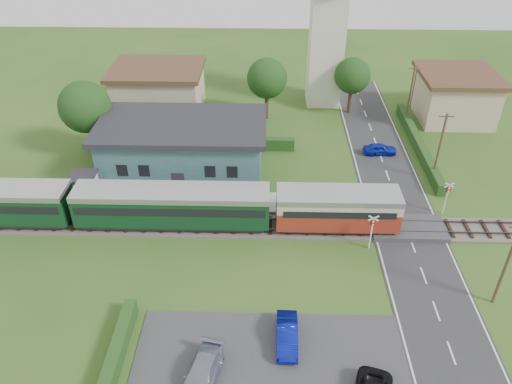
{
  "coord_description": "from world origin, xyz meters",
  "views": [
    {
      "loc": [
        -1.86,
        -31.14,
        26.23
      ],
      "look_at": [
        -2.76,
        4.0,
        2.3
      ],
      "focal_mm": 35.0,
      "sensor_mm": 36.0,
      "label": 1
    }
  ],
  "objects_px": {
    "house_west": "(159,89)",
    "crossing_signal_near": "(372,227)",
    "equipment_hut": "(85,187)",
    "car_on_road": "(380,149)",
    "house_east": "(455,95)",
    "car_park_silver": "(201,375)",
    "crossing_signal_far": "(447,194)",
    "church_tower": "(328,20)",
    "train": "(134,205)",
    "pedestrian_near": "(233,192)",
    "station_building": "(183,147)",
    "pedestrian_far": "(124,189)",
    "car_park_blue": "(287,335)"
  },
  "relations": [
    {
      "from": "car_park_silver",
      "to": "crossing_signal_far",
      "type": "bearing_deg",
      "value": 54.41
    },
    {
      "from": "station_building",
      "to": "pedestrian_far",
      "type": "bearing_deg",
      "value": -130.81
    },
    {
      "from": "train",
      "to": "pedestrian_far",
      "type": "relative_size",
      "value": 24.8
    },
    {
      "from": "station_building",
      "to": "church_tower",
      "type": "height_order",
      "value": "church_tower"
    },
    {
      "from": "crossing_signal_near",
      "to": "car_park_blue",
      "type": "xyz_separation_m",
      "value": [
        -6.82,
        -9.5,
        -1.43
      ]
    },
    {
      "from": "house_east",
      "to": "pedestrian_far",
      "type": "bearing_deg",
      "value": -152.04
    },
    {
      "from": "equipment_hut",
      "to": "church_tower",
      "type": "bearing_deg",
      "value": 44.75
    },
    {
      "from": "house_east",
      "to": "train",
      "type": "bearing_deg",
      "value": -146.15
    },
    {
      "from": "car_park_silver",
      "to": "house_west",
      "type": "bearing_deg",
      "value": 116.12
    },
    {
      "from": "house_east",
      "to": "crossing_signal_near",
      "type": "bearing_deg",
      "value": -119.13
    },
    {
      "from": "house_east",
      "to": "car_on_road",
      "type": "height_order",
      "value": "house_east"
    },
    {
      "from": "house_west",
      "to": "pedestrian_near",
      "type": "bearing_deg",
      "value": -62.47
    },
    {
      "from": "station_building",
      "to": "house_west",
      "type": "height_order",
      "value": "house_west"
    },
    {
      "from": "equipment_hut",
      "to": "pedestrian_near",
      "type": "xyz_separation_m",
      "value": [
        13.13,
        0.36,
        -0.51
      ]
    },
    {
      "from": "pedestrian_far",
      "to": "church_tower",
      "type": "bearing_deg",
      "value": -56.05
    },
    {
      "from": "train",
      "to": "car_park_blue",
      "type": "xyz_separation_m",
      "value": [
        12.39,
        -11.9,
        -1.46
      ]
    },
    {
      "from": "equipment_hut",
      "to": "crossing_signal_far",
      "type": "bearing_deg",
      "value": -1.46
    },
    {
      "from": "crossing_signal_near",
      "to": "car_park_blue",
      "type": "bearing_deg",
      "value": -125.67
    },
    {
      "from": "equipment_hut",
      "to": "car_park_blue",
      "type": "bearing_deg",
      "value": -40.66
    },
    {
      "from": "church_tower",
      "to": "pedestrian_near",
      "type": "height_order",
      "value": "church_tower"
    },
    {
      "from": "house_east",
      "to": "car_park_silver",
      "type": "relative_size",
      "value": 1.93
    },
    {
      "from": "station_building",
      "to": "pedestrian_near",
      "type": "bearing_deg",
      "value": -46.64
    },
    {
      "from": "car_park_blue",
      "to": "car_on_road",
      "type": "bearing_deg",
      "value": 67.94
    },
    {
      "from": "station_building",
      "to": "pedestrian_near",
      "type": "xyz_separation_m",
      "value": [
        5.13,
        -5.43,
        -1.46
      ]
    },
    {
      "from": "equipment_hut",
      "to": "church_tower",
      "type": "distance_m",
      "value": 33.48
    },
    {
      "from": "car_park_blue",
      "to": "train",
      "type": "bearing_deg",
      "value": 136.85
    },
    {
      "from": "equipment_hut",
      "to": "pedestrian_far",
      "type": "xyz_separation_m",
      "value": [
        3.34,
        0.4,
        -0.43
      ]
    },
    {
      "from": "pedestrian_near",
      "to": "crossing_signal_near",
      "type": "bearing_deg",
      "value": 151.22
    },
    {
      "from": "equipment_hut",
      "to": "crossing_signal_near",
      "type": "height_order",
      "value": "crossing_signal_near"
    },
    {
      "from": "train",
      "to": "pedestrian_near",
      "type": "xyz_separation_m",
      "value": [
        7.94,
        3.56,
        -0.94
      ]
    },
    {
      "from": "station_building",
      "to": "car_park_blue",
      "type": "height_order",
      "value": "station_building"
    },
    {
      "from": "house_west",
      "to": "car_park_blue",
      "type": "relative_size",
      "value": 2.81
    },
    {
      "from": "train",
      "to": "church_tower",
      "type": "xyz_separation_m",
      "value": [
        17.8,
        26.0,
        8.05
      ]
    },
    {
      "from": "house_east",
      "to": "crossing_signal_near",
      "type": "relative_size",
      "value": 2.69
    },
    {
      "from": "car_on_road",
      "to": "pedestrian_near",
      "type": "height_order",
      "value": "pedestrian_near"
    },
    {
      "from": "crossing_signal_far",
      "to": "car_park_silver",
      "type": "relative_size",
      "value": 0.72
    },
    {
      "from": "equipment_hut",
      "to": "pedestrian_near",
      "type": "distance_m",
      "value": 13.15
    },
    {
      "from": "house_west",
      "to": "crossing_signal_near",
      "type": "relative_size",
      "value": 3.3
    },
    {
      "from": "house_west",
      "to": "pedestrian_far",
      "type": "bearing_deg",
      "value": -88.99
    },
    {
      "from": "equipment_hut",
      "to": "car_on_road",
      "type": "bearing_deg",
      "value": 18.93
    },
    {
      "from": "church_tower",
      "to": "crossing_signal_far",
      "type": "bearing_deg",
      "value": -69.98
    },
    {
      "from": "train",
      "to": "car_park_silver",
      "type": "relative_size",
      "value": 9.5
    },
    {
      "from": "house_west",
      "to": "crossing_signal_near",
      "type": "xyz_separation_m",
      "value": [
        21.4,
        -25.41,
        -0.65
      ]
    },
    {
      "from": "train",
      "to": "crossing_signal_near",
      "type": "distance_m",
      "value": 19.35
    },
    {
      "from": "equipment_hut",
      "to": "house_east",
      "type": "xyz_separation_m",
      "value": [
        38.0,
        18.8,
        1.05
      ]
    },
    {
      "from": "equipment_hut",
      "to": "pedestrian_far",
      "type": "relative_size",
      "value": 1.46
    },
    {
      "from": "equipment_hut",
      "to": "station_building",
      "type": "xyz_separation_m",
      "value": [
        8.0,
        5.79,
        0.95
      ]
    },
    {
      "from": "equipment_hut",
      "to": "car_on_road",
      "type": "relative_size",
      "value": 0.75
    },
    {
      "from": "car_on_road",
      "to": "crossing_signal_far",
      "type": "bearing_deg",
      "value": -162.4
    },
    {
      "from": "pedestrian_far",
      "to": "crossing_signal_far",
      "type": "bearing_deg",
      "value": -107.23
    }
  ]
}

